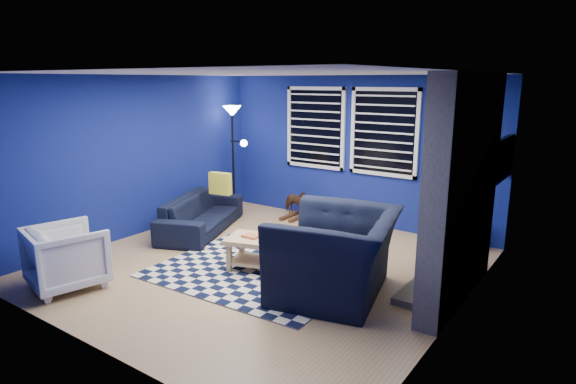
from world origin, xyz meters
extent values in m
plane|color=tan|center=(0.00, 0.00, 0.00)|extent=(5.00, 5.00, 0.00)
plane|color=white|center=(0.00, 0.00, 2.50)|extent=(5.00, 5.00, 0.00)
plane|color=navy|center=(0.00, 2.50, 1.25)|extent=(5.00, 0.00, 5.00)
plane|color=navy|center=(-2.50, 0.00, 1.25)|extent=(0.00, 5.00, 5.00)
plane|color=navy|center=(2.50, 0.00, 1.25)|extent=(0.00, 5.00, 5.00)
cube|color=gray|center=(2.37, 0.50, 1.25)|extent=(0.26, 2.00, 2.50)
cube|color=black|center=(2.23, 0.50, 0.35)|extent=(0.04, 0.70, 0.60)
cube|color=gray|center=(2.10, 0.50, 0.04)|extent=(0.50, 1.20, 0.08)
cube|color=black|center=(-0.75, 2.48, 1.60)|extent=(1.05, 0.02, 1.30)
cube|color=white|center=(-0.75, 2.47, 2.28)|extent=(1.17, 0.05, 0.06)
cube|color=white|center=(-0.75, 2.47, 0.92)|extent=(1.17, 0.05, 0.06)
cube|color=black|center=(0.55, 2.48, 1.60)|extent=(1.05, 0.02, 1.30)
cube|color=white|center=(0.55, 2.47, 2.28)|extent=(1.17, 0.05, 0.06)
cube|color=white|center=(0.55, 2.47, 0.92)|extent=(1.17, 0.05, 0.06)
cube|color=black|center=(2.45, 2.00, 1.40)|extent=(0.06, 1.00, 0.58)
cube|color=black|center=(2.42, 2.00, 1.40)|extent=(0.01, 0.92, 0.50)
cube|color=black|center=(0.05, -0.22, 0.01)|extent=(2.58, 2.10, 0.02)
imported|color=black|center=(-1.77, 0.62, 0.29)|extent=(2.13, 1.47, 0.58)
imported|color=black|center=(1.20, -0.20, 0.48)|extent=(1.75, 1.61, 0.96)
imported|color=gray|center=(-1.51, -1.87, 0.38)|extent=(0.98, 1.00, 0.75)
imported|color=#402914|center=(-0.94, 2.12, 0.30)|extent=(0.29, 0.56, 0.45)
cube|color=tan|center=(0.09, -0.14, 0.41)|extent=(1.03, 0.78, 0.06)
cube|color=tan|center=(0.09, -0.14, 0.12)|extent=(0.93, 0.68, 0.03)
cube|color=#BD5C36|center=(-0.06, -0.19, 0.45)|extent=(0.26, 0.22, 0.03)
cube|color=silver|center=(0.25, -0.26, 0.45)|extent=(0.21, 0.18, 0.03)
cube|color=tan|center=(-0.29, -0.34, 0.19)|extent=(0.08, 0.08, 0.37)
cube|color=tan|center=(0.48, -0.34, 0.19)|extent=(0.08, 0.08, 0.37)
cube|color=tan|center=(-0.29, 0.07, 0.19)|extent=(0.08, 0.08, 0.37)
cube|color=tan|center=(0.48, 0.07, 0.19)|extent=(0.08, 0.08, 0.37)
cube|color=tan|center=(1.79, 2.25, 0.26)|extent=(0.71, 0.58, 0.51)
cube|color=black|center=(1.79, 2.25, 0.26)|extent=(0.62, 0.51, 0.41)
cube|color=#6CEC1B|center=(1.79, 2.25, 0.56)|extent=(0.40, 0.35, 0.09)
cylinder|color=black|center=(-2.15, 1.86, 0.02)|extent=(0.25, 0.25, 0.03)
cylinder|color=black|center=(-2.15, 1.86, 0.93)|extent=(0.04, 0.04, 1.83)
cone|color=white|center=(-2.15, 1.86, 1.87)|extent=(0.33, 0.33, 0.19)
sphere|color=white|center=(-1.84, 1.81, 1.32)|extent=(0.12, 0.12, 0.12)
cube|color=gold|center=(-1.62, 0.93, 0.76)|extent=(0.39, 0.18, 0.36)
camera|label=1|loc=(3.73, -4.76, 2.42)|focal=30.00mm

